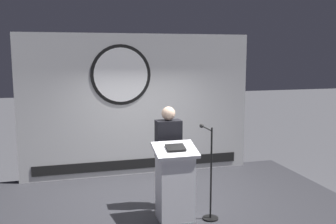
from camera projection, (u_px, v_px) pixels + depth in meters
name	position (u px, v px, depth m)	size (l,w,h in m)	color
ground_plane	(161.00, 223.00, 6.52)	(40.00, 40.00, 0.00)	#4C4C51
stage_platform	(161.00, 215.00, 6.49)	(6.40, 4.00, 0.30)	#333338
banner_display	(138.00, 105.00, 8.01)	(4.75, 0.12, 2.89)	silver
podium	(175.00, 183.00, 5.89)	(0.64, 0.50, 1.17)	silver
speaker_person	(168.00, 157.00, 6.31)	(0.40, 0.26, 1.67)	black
microphone_stand	(209.00, 186.00, 5.95)	(0.24, 0.59, 1.42)	black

